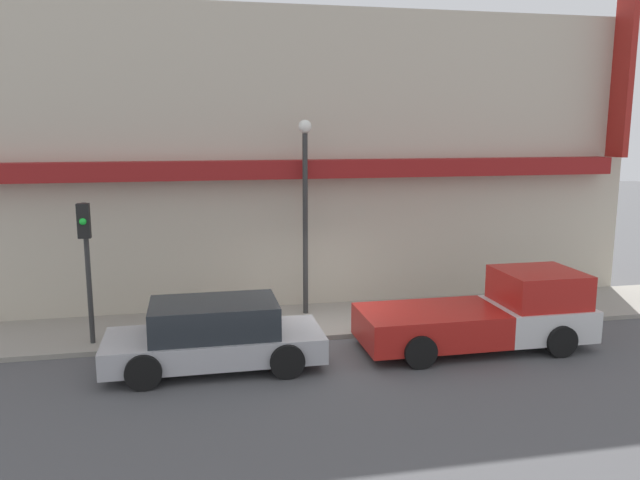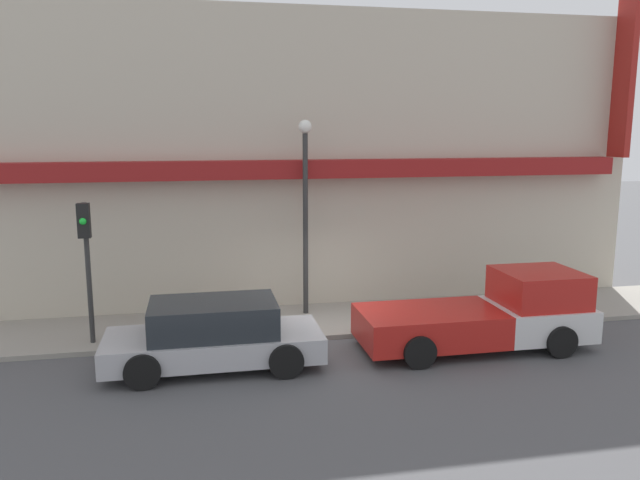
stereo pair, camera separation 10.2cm
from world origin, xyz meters
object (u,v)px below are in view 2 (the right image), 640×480
(fire_hydrant, at_px, (237,319))
(street_lamp, at_px, (305,194))
(pickup_truck, at_px, (489,315))
(parked_car, at_px, (214,335))
(traffic_light, at_px, (86,247))

(fire_hydrant, relative_size, street_lamp, 0.14)
(pickup_truck, distance_m, street_lamp, 5.68)
(parked_car, relative_size, traffic_light, 1.39)
(fire_hydrant, xyz_separation_m, traffic_light, (-3.44, -0.14, 1.97))
(fire_hydrant, height_order, traffic_light, traffic_light)
(traffic_light, bearing_deg, fire_hydrant, 2.34)
(pickup_truck, height_order, street_lamp, street_lamp)
(parked_car, height_order, street_lamp, street_lamp)
(traffic_light, bearing_deg, pickup_truck, -10.69)
(fire_hydrant, xyz_separation_m, street_lamp, (1.98, 1.31, 2.96))
(pickup_truck, relative_size, parked_car, 1.17)
(pickup_truck, height_order, parked_car, pickup_truck)
(traffic_light, bearing_deg, street_lamp, 14.98)
(fire_hydrant, bearing_deg, parked_car, -108.31)
(parked_car, distance_m, fire_hydrant, 2.01)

